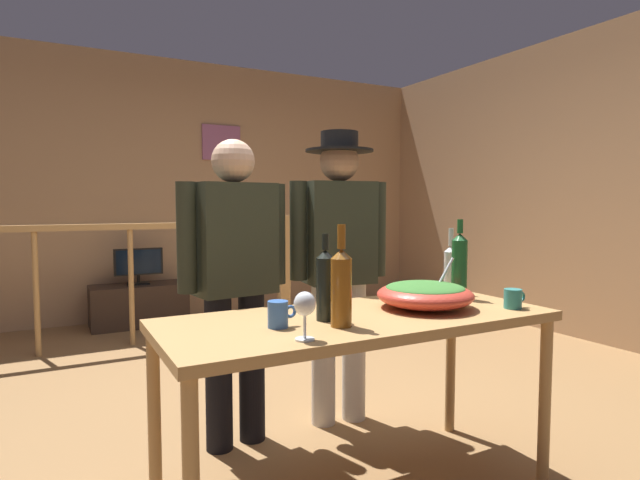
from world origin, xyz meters
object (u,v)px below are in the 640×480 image
(stair_railing, at_px, (155,263))
(person_standing_right, at_px, (339,254))
(wine_bottle_dark, at_px, (325,284))
(flat_screen_tv, at_px, (139,263))
(mug_blue, at_px, (279,314))
(serving_table, at_px, (359,333))
(tv_console, at_px, (139,305))
(salad_bowl, at_px, (425,293))
(framed_picture, at_px, (221,143))
(wine_bottle_amber, at_px, (341,286))
(person_standing_left, at_px, (234,269))
(wine_bottle_green, at_px, (459,265))
(mug_teal, at_px, (513,299))
(wine_bottle_clear, at_px, (451,268))
(wine_glass, at_px, (305,306))

(stair_railing, xyz_separation_m, person_standing_right, (0.59, -2.15, 0.23))
(wine_bottle_dark, relative_size, person_standing_right, 0.21)
(flat_screen_tv, xyz_separation_m, mug_blue, (-0.04, -3.53, 0.18))
(flat_screen_tv, bearing_deg, serving_table, -84.69)
(tv_console, bearing_deg, salad_bowl, -79.61)
(framed_picture, relative_size, mug_blue, 3.85)
(wine_bottle_amber, relative_size, person_standing_left, 0.25)
(wine_bottle_green, distance_m, person_standing_right, 0.66)
(wine_bottle_dark, bearing_deg, mug_blue, -174.18)
(salad_bowl, relative_size, person_standing_right, 0.26)
(tv_console, height_order, mug_teal, mug_teal)
(wine_bottle_amber, relative_size, wine_bottle_green, 1.00)
(framed_picture, distance_m, mug_blue, 4.11)
(wine_bottle_dark, bearing_deg, wine_bottle_amber, -88.39)
(mug_teal, relative_size, person_standing_left, 0.07)
(flat_screen_tv, bearing_deg, person_standing_right, -77.61)
(framed_picture, bearing_deg, salad_bowl, -94.43)
(wine_bottle_clear, xyz_separation_m, mug_teal, (-0.03, -0.42, -0.08))
(person_standing_left, bearing_deg, wine_bottle_amber, 91.70)
(wine_bottle_clear, distance_m, mug_teal, 0.43)
(salad_bowl, bearing_deg, wine_bottle_dark, -179.56)
(framed_picture, distance_m, wine_bottle_amber, 4.13)
(serving_table, height_order, person_standing_right, person_standing_right)
(framed_picture, height_order, person_standing_right, framed_picture)
(framed_picture, bearing_deg, wine_glass, -103.62)
(framed_picture, height_order, salad_bowl, framed_picture)
(wine_bottle_dark, bearing_deg, wine_bottle_green, 7.47)
(person_standing_left, bearing_deg, tv_console, -97.16)
(tv_console, xyz_separation_m, wine_bottle_amber, (0.16, -3.65, 0.70))
(serving_table, bearing_deg, salad_bowl, -2.44)
(salad_bowl, height_order, mug_teal, salad_bowl)
(wine_bottle_green, bearing_deg, tv_console, 105.16)
(wine_bottle_clear, bearing_deg, salad_bowl, -146.58)
(tv_console, bearing_deg, flat_screen_tv, -90.00)
(wine_bottle_clear, height_order, wine_bottle_dark, wine_bottle_dark)
(mug_teal, bearing_deg, stair_railing, 107.34)
(wine_bottle_clear, xyz_separation_m, person_standing_right, (-0.38, 0.45, 0.05))
(wine_glass, height_order, mug_blue, wine_glass)
(mug_blue, bearing_deg, flat_screen_tv, 89.30)
(tv_console, bearing_deg, wine_bottle_green, -74.84)
(wine_bottle_amber, bearing_deg, person_standing_right, 60.40)
(serving_table, distance_m, person_standing_right, 0.77)
(stair_railing, distance_m, mug_blue, 2.86)
(salad_bowl, bearing_deg, stair_railing, 102.26)
(mug_blue, bearing_deg, wine_bottle_dark, 5.82)
(salad_bowl, xyz_separation_m, mug_teal, (0.33, -0.18, -0.02))
(wine_glass, bearing_deg, tv_console, 89.45)
(wine_bottle_dark, xyz_separation_m, mug_blue, (-0.20, -0.02, -0.09))
(wine_glass, distance_m, wine_bottle_green, 1.02)
(tv_console, distance_m, person_standing_right, 3.00)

